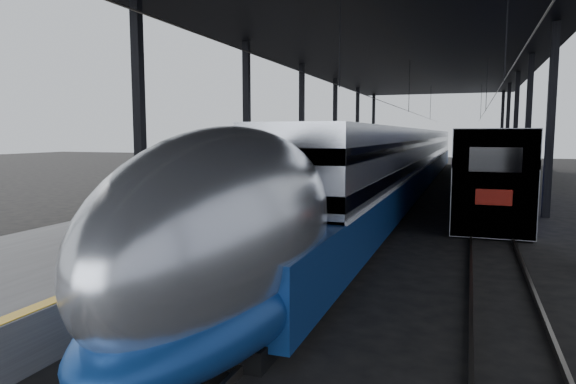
% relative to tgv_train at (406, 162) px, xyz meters
% --- Properties ---
extents(ground, '(160.00, 160.00, 0.00)m').
position_rel_tgv_train_xyz_m(ground, '(-2.00, -24.40, -1.97)').
color(ground, black).
rests_on(ground, ground).
extents(platform, '(6.00, 80.00, 1.00)m').
position_rel_tgv_train_xyz_m(platform, '(-5.50, -4.40, -1.47)').
color(platform, '#4C4C4F').
rests_on(platform, ground).
extents(yellow_strip, '(0.30, 80.00, 0.01)m').
position_rel_tgv_train_xyz_m(yellow_strip, '(-2.70, -4.40, -0.97)').
color(yellow_strip, gold).
rests_on(yellow_strip, platform).
extents(rails, '(6.52, 80.00, 0.16)m').
position_rel_tgv_train_xyz_m(rails, '(2.50, -4.40, -1.89)').
color(rails, slate).
rests_on(rails, ground).
extents(canopy, '(18.00, 75.00, 9.47)m').
position_rel_tgv_train_xyz_m(canopy, '(-0.10, -4.40, 7.14)').
color(canopy, black).
rests_on(canopy, ground).
extents(tgv_train, '(2.94, 65.20, 4.22)m').
position_rel_tgv_train_xyz_m(tgv_train, '(0.00, 0.00, 0.00)').
color(tgv_train, '#B8BBC0').
rests_on(tgv_train, ground).
extents(second_train, '(3.00, 56.05, 4.13)m').
position_rel_tgv_train_xyz_m(second_train, '(5.00, 11.20, 0.12)').
color(second_train, navy).
rests_on(second_train, ground).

